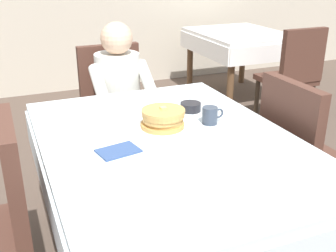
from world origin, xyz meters
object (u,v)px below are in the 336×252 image
Objects in this scene: chair_right_side at (301,152)px; spoon_near_edge at (194,155)px; chair_diner at (114,103)px; fork_left_of_plate at (126,137)px; cup_coffee at (210,115)px; diner_person at (120,90)px; dining_table_main at (169,157)px; syrup_pitcher at (115,121)px; plate_breakfast at (163,128)px; background_table_far at (239,43)px; knife_right_of_plate at (201,125)px; background_chair_empty at (294,71)px; breakfast_stack at (163,118)px; bowl_butter at (191,107)px.

chair_right_side is 0.79m from spoon_near_edge.
chair_diner is 1.12m from fork_left_of_plate.
cup_coffee reaches higher than spoon_near_edge.
fork_left_of_plate is at bearing 75.38° from diner_person.
chair_diner and chair_right_side have the same top height.
dining_table_main is 0.31m from syrup_pitcher.
chair_right_side is 0.79m from plate_breakfast.
plate_breakfast is 2.87m from background_table_far.
spoon_near_edge is at bearing 151.44° from knife_right_of_plate.
background_chair_empty is (2.00, 1.30, -0.21)m from fork_left_of_plate.
dining_table_main is at bearing -119.68° from fork_left_of_plate.
dining_table_main is 0.22m from fork_left_of_plate.
cup_coffee is 0.63× the size of fork_left_of_plate.
dining_table_main is at bearing -90.00° from chair_right_side.
plate_breakfast is at bearing -98.46° from chair_right_side.
breakfast_stack is 0.22× the size of background_chair_empty.
background_table_far is at bearing -146.45° from chair_diner.
spoon_near_edge is (-0.23, -0.29, -0.04)m from cup_coffee.
breakfast_stack is at bearing -27.97° from syrup_pitcher.
fork_left_of_plate is at bearing -147.08° from background_chair_empty.
plate_breakfast is at bearing -85.62° from fork_left_of_plate.
syrup_pitcher is at bearing 152.03° from breakfast_stack.
spoon_near_edge is (-0.18, -0.28, 0.00)m from knife_right_of_plate.
breakfast_stack is at bearing -144.83° from background_chair_empty.
breakfast_stack is 0.31m from spoon_near_edge.
cup_coffee is (0.19, -0.92, 0.11)m from diner_person.
diner_person reaches higher than fork_left_of_plate.
syrup_pitcher is 2.35m from background_chair_empty.
background_chair_empty reaches higher than plate_breakfast.
knife_right_of_plate is 0.22× the size of background_chair_empty.
breakfast_stack is at bearing -129.17° from background_table_far.
plate_breakfast is at bearing 87.44° from knife_right_of_plate.
dining_table_main is 0.24m from knife_right_of_plate.
bowl_butter is 0.54m from spoon_near_edge.
diner_person is 1.81m from background_chair_empty.
cup_coffee is 0.46m from syrup_pitcher.
chair_diner is 8.45× the size of bowl_butter.
breakfast_stack is at bearing 91.06° from spoon_near_edge.
dining_table_main is 1.64× the size of background_chair_empty.
fork_left_of_plate reaches higher than background_table_far.
fork_left_of_plate is at bearing -179.48° from cup_coffee.
dining_table_main is 1.36× the size of diner_person.
bowl_butter is (-0.01, 0.20, -0.02)m from cup_coffee.
cup_coffee is 2.74m from background_table_far.
diner_person reaches higher than background_chair_empty.
chair_right_side reaches higher than breakfast_stack.
diner_person reaches higher than syrup_pitcher.
dining_table_main is at bearing 86.17° from diner_person.
fork_left_of_plate is at bearing 123.73° from spoon_near_edge.
cup_coffee is (-0.51, 0.10, 0.25)m from chair_right_side.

